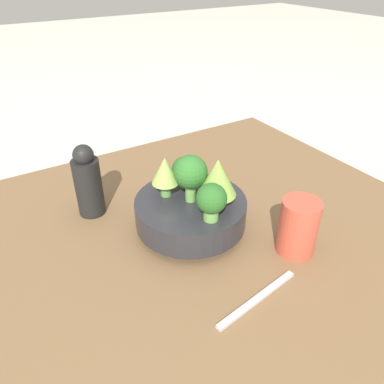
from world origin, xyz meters
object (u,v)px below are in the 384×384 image
Objects in this scene: bowl at (192,213)px; fork at (257,299)px; cup at (298,227)px; pepper_mill at (88,182)px.

fork is (-0.01, -0.20, -0.03)m from bowl.
cup is (0.12, -0.14, 0.01)m from bowl.
fork is at bearing -68.99° from pepper_mill.
bowl is 2.03× the size of cup.
cup reaches higher than bowl.
bowl is at bearing 88.39° from fork.
cup is at bearing 23.03° from fork.
pepper_mill reaches higher than bowl.
bowl is at bearing -47.62° from pepper_mill.
bowl reaches higher than fork.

